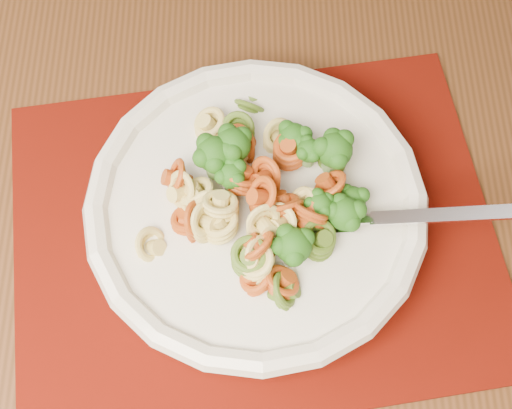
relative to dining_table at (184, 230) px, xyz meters
name	(u,v)px	position (x,y,z in m)	size (l,w,h in m)	color
dining_table	(184,230)	(0.00, 0.00, 0.00)	(1.50, 1.22, 0.79)	#542F17
placemat	(254,234)	(0.05, -0.08, 0.12)	(0.40, 0.31, 0.00)	#580B03
pasta_bowl	(256,209)	(0.05, -0.07, 0.15)	(0.27, 0.27, 0.05)	white
pasta_broccoli_heap	(256,201)	(0.05, -0.07, 0.17)	(0.23, 0.23, 0.06)	#D4BD69
fork	(339,220)	(0.11, -0.11, 0.17)	(0.19, 0.02, 0.01)	silver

